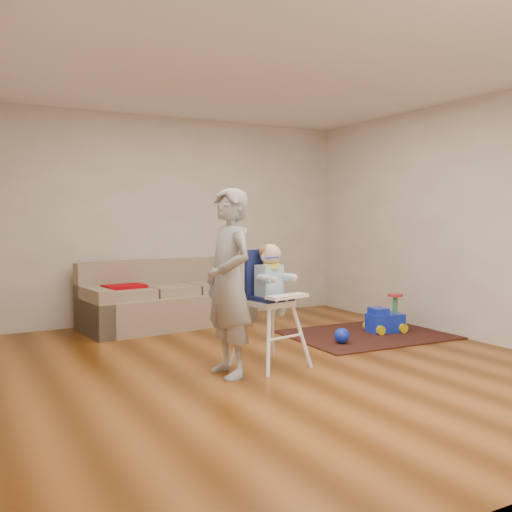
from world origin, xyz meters
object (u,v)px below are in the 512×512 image
adult (229,283)px  toy_ball (342,336)px  high_chair (270,307)px  side_table (114,312)px  ride_on_toy (385,313)px  sofa (169,294)px

adult → toy_ball: bearing=104.0°
high_chair → toy_ball: bearing=8.0°
high_chair → side_table: bearing=98.3°
side_table → high_chair: high_chair is taller
ride_on_toy → high_chair: (-1.97, -0.66, 0.31)m
sofa → ride_on_toy: 2.68m
high_chair → ride_on_toy: bearing=7.1°
toy_ball → side_table: bearing=135.5°
sofa → adult: size_ratio=1.36×
toy_ball → high_chair: size_ratio=0.15×
toy_ball → sofa: bearing=124.2°
sofa → side_table: size_ratio=4.95×
ride_on_toy → high_chair: 2.10m
high_chair → sofa: bearing=82.4°
high_chair → adult: (-0.47, -0.09, 0.26)m
sofa → ride_on_toy: size_ratio=4.95×
ride_on_toy → adult: 2.61m
ride_on_toy → high_chair: bearing=-154.0°
ride_on_toy → high_chair: high_chair is taller
high_chair → adult: size_ratio=0.70×
ride_on_toy → toy_ball: ride_on_toy is taller
sofa → toy_ball: bearing=-62.8°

